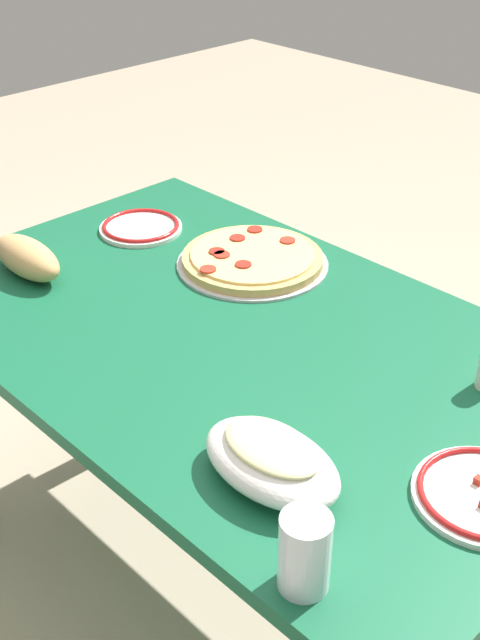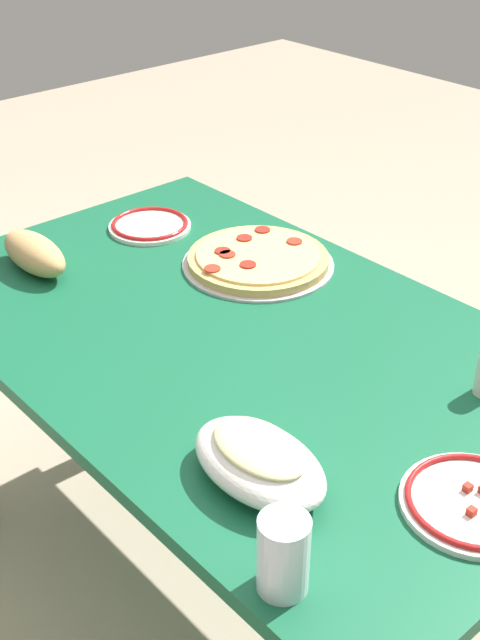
% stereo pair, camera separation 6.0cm
% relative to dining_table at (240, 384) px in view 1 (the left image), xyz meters
% --- Properties ---
extents(ground_plane, '(8.00, 8.00, 0.00)m').
position_rel_dining_table_xyz_m(ground_plane, '(0.00, 0.00, -0.63)').
color(ground_plane, tan).
rests_on(ground_plane, ground).
extents(dining_table, '(1.39, 0.84, 0.75)m').
position_rel_dining_table_xyz_m(dining_table, '(0.00, 0.00, 0.00)').
color(dining_table, '#145938').
rests_on(dining_table, ground).
extents(pepperoni_pizza, '(0.34, 0.34, 0.03)m').
position_rel_dining_table_xyz_m(pepperoni_pizza, '(-0.18, 0.22, 0.14)').
color(pepperoni_pizza, '#B7B7BC').
rests_on(pepperoni_pizza, dining_table).
extents(baked_pasta_dish, '(0.24, 0.15, 0.08)m').
position_rel_dining_table_xyz_m(baked_pasta_dish, '(0.33, -0.25, 0.16)').
color(baked_pasta_dish, white).
rests_on(baked_pasta_dish, dining_table).
extents(water_glass, '(0.07, 0.07, 0.12)m').
position_rel_dining_table_xyz_m(water_glass, '(0.49, -0.36, 0.18)').
color(water_glass, silver).
rests_on(water_glass, dining_table).
extents(side_plate_near, '(0.20, 0.20, 0.02)m').
position_rel_dining_table_xyz_m(side_plate_near, '(-0.50, 0.15, 0.13)').
color(side_plate_near, white).
rests_on(side_plate_near, dining_table).
extents(bread_loaf, '(0.21, 0.09, 0.08)m').
position_rel_dining_table_xyz_m(bread_loaf, '(-0.49, -0.16, 0.16)').
color(bread_loaf, tan).
rests_on(bread_loaf, dining_table).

